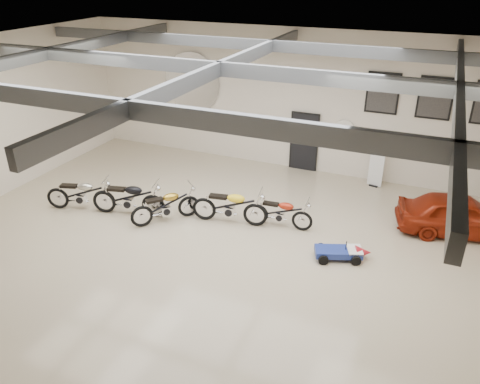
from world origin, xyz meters
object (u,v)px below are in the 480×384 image
at_px(motorcycle_yellow, 229,205).
at_px(motorcycle_gold, 165,205).
at_px(go_kart, 343,250).
at_px(vintage_car, 460,215).
at_px(motorcycle_black, 128,197).
at_px(motorcycle_silver, 80,193).
at_px(banner_stand, 377,161).
at_px(motorcycle_red, 280,212).

bearing_deg(motorcycle_yellow, motorcycle_gold, -169.24).
distance_m(go_kart, vintage_car, 3.74).
height_order(go_kart, vintage_car, vintage_car).
xyz_separation_m(motorcycle_gold, vintage_car, (7.94, 2.66, 0.05)).
bearing_deg(vintage_car, motorcycle_gold, 95.43).
bearing_deg(motorcycle_black, motorcycle_silver, 177.74).
relative_size(motorcycle_silver, go_kart, 1.45).
distance_m(motorcycle_black, motorcycle_yellow, 3.09).
height_order(banner_stand, motorcycle_black, banner_stand).
bearing_deg(vintage_car, go_kart, 120.28).
distance_m(motorcycle_red, go_kart, 2.24).
distance_m(motorcycle_gold, vintage_car, 8.37).
bearing_deg(motorcycle_silver, banner_stand, 16.11).
relative_size(banner_stand, motorcycle_red, 0.98).
relative_size(go_kart, vintage_car, 0.43).
xyz_separation_m(motorcycle_black, motorcycle_gold, (1.24, 0.08, -0.05)).
height_order(motorcycle_black, motorcycle_red, motorcycle_black).
distance_m(motorcycle_silver, vintage_car, 11.15).
bearing_deg(motorcycle_gold, motorcycle_yellow, -28.53).
height_order(banner_stand, go_kart, banner_stand).
height_order(motorcycle_silver, motorcycle_red, motorcycle_silver).
distance_m(motorcycle_black, motorcycle_gold, 1.25).
relative_size(banner_stand, motorcycle_gold, 0.90).
bearing_deg(motorcycle_silver, vintage_car, -1.23).
xyz_separation_m(motorcycle_gold, motorcycle_yellow, (1.76, 0.66, 0.04)).
xyz_separation_m(motorcycle_yellow, motorcycle_red, (1.43, 0.36, -0.09)).
bearing_deg(vintage_car, motorcycle_yellow, 94.88).
bearing_deg(motorcycle_red, vintage_car, 15.17).
bearing_deg(motorcycle_yellow, motorcycle_red, 4.55).
relative_size(motorcycle_gold, motorcycle_yellow, 0.93).
bearing_deg(motorcycle_yellow, vintage_car, 8.29).
distance_m(motorcycle_silver, motorcycle_gold, 2.81).
bearing_deg(go_kart, motorcycle_silver, 162.60).
xyz_separation_m(go_kart, vintage_car, (2.71, 2.56, 0.31)).
relative_size(motorcycle_gold, motorcycle_red, 1.09).
bearing_deg(motorcycle_black, motorcycle_yellow, 0.25).
bearing_deg(banner_stand, motorcycle_black, -130.24).
relative_size(banner_stand, vintage_car, 0.54).
height_order(motorcycle_black, go_kart, motorcycle_black).
relative_size(motorcycle_silver, motorcycle_black, 0.95).
bearing_deg(motorcycle_yellow, banner_stand, 40.55).
distance_m(banner_stand, motorcycle_red, 4.43).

